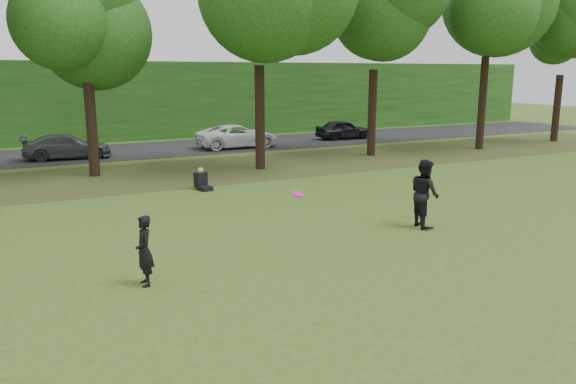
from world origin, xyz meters
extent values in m
plane|color=#375019|center=(0.00, 0.00, 0.00)|extent=(120.00, 120.00, 0.00)
cube|color=#453118|center=(0.00, 13.00, 0.01)|extent=(60.00, 7.00, 0.01)
cube|color=black|center=(0.00, 21.00, 0.01)|extent=(70.00, 7.00, 0.02)
cube|color=#1D4513|center=(0.00, 27.00, 2.50)|extent=(70.00, 3.00, 5.00)
imported|color=black|center=(-4.06, 0.38, 0.74)|extent=(0.36, 0.55, 1.48)
imported|color=black|center=(4.07, 1.26, 0.97)|extent=(0.92, 1.08, 1.94)
imported|color=#44494D|center=(-3.47, 19.50, 0.64)|extent=(4.39, 2.13, 1.23)
imported|color=white|center=(5.85, 19.54, 0.68)|extent=(4.78, 2.23, 1.33)
imported|color=black|center=(13.64, 20.32, 0.64)|extent=(3.70, 1.57, 1.25)
cylinder|color=#F2148F|center=(-0.47, 0.39, 1.57)|extent=(0.37, 0.37, 0.12)
cube|color=black|center=(0.17, 8.91, 0.08)|extent=(0.51, 0.63, 0.16)
cube|color=black|center=(0.11, 9.18, 0.36)|extent=(0.48, 0.42, 0.56)
sphere|color=tan|center=(0.11, 9.18, 0.72)|extent=(0.22, 0.22, 0.22)
cylinder|color=black|center=(-3.00, 13.90, 2.06)|extent=(0.44, 0.44, 4.12)
sphere|color=#1D4513|center=(-3.00, 13.90, 6.86)|extent=(5.80, 5.80, 5.80)
cylinder|color=black|center=(4.00, 12.30, 2.31)|extent=(0.44, 0.44, 4.62)
cylinder|color=black|center=(11.00, 13.50, 2.23)|extent=(0.44, 0.44, 4.45)
sphere|color=#1D4513|center=(11.00, 13.50, 7.42)|extent=(6.20, 6.20, 6.20)
cylinder|color=black|center=(18.00, 12.70, 2.58)|extent=(0.44, 0.44, 5.17)
cylinder|color=black|center=(25.00, 13.20, 2.08)|extent=(0.44, 0.44, 4.16)
sphere|color=#1D4513|center=(25.00, 13.20, 6.93)|extent=(5.60, 5.60, 5.60)
camera|label=1|loc=(-6.48, -10.73, 4.32)|focal=35.00mm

